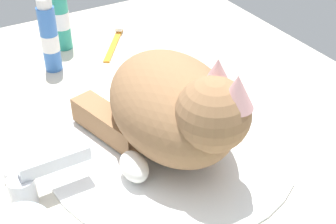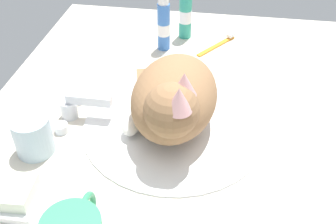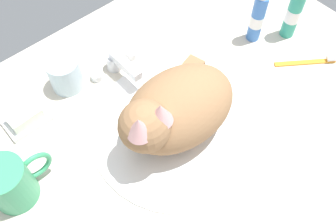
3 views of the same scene
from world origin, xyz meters
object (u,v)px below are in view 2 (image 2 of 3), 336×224
at_px(cat, 173,99).
at_px(soap_bar, 20,192).
at_px(toothbrush, 219,44).
at_px(faucet, 75,107).
at_px(toothpaste_bottle, 164,25).
at_px(rinse_cup, 33,136).
at_px(mouthwash_bottle, 185,12).

relative_size(cat, soap_bar, 4.16).
bearing_deg(toothbrush, cat, 169.17).
height_order(faucet, soap_bar, faucet).
relative_size(soap_bar, toothbrush, 0.54).
bearing_deg(toothpaste_bottle, faucet, 157.19).
bearing_deg(soap_bar, rinse_cup, 12.43).
bearing_deg(toothbrush, toothpaste_bottle, 104.79).
bearing_deg(cat, mouthwash_bottle, 3.65).
bearing_deg(rinse_cup, mouthwash_bottle, -24.01).
relative_size(faucet, soap_bar, 1.88).
distance_m(faucet, toothpaste_bottle, 0.34).
distance_m(faucet, soap_bar, 0.23).
distance_m(soap_bar, toothpaste_bottle, 0.57).
distance_m(toothpaste_bottle, mouthwash_bottle, 0.09).
bearing_deg(rinse_cup, cat, -68.95).
distance_m(soap_bar, toothbrush, 0.65).
xyz_separation_m(cat, rinse_cup, (-0.10, 0.25, -0.04)).
bearing_deg(cat, faucet, 85.97).
height_order(faucet, cat, cat).
relative_size(rinse_cup, toothbrush, 0.60).
bearing_deg(rinse_cup, soap_bar, -167.57).
bearing_deg(soap_bar, toothpaste_bottle, -15.23).
relative_size(cat, rinse_cup, 3.69).
height_order(soap_bar, toothbrush, soap_bar).
bearing_deg(toothpaste_bottle, cat, -167.51).
xyz_separation_m(rinse_cup, soap_bar, (-0.12, -0.03, -0.01)).
relative_size(cat, toothbrush, 2.23).
height_order(cat, soap_bar, cat).
bearing_deg(rinse_cup, toothbrush, -34.52).
xyz_separation_m(faucet, mouthwash_bottle, (0.39, -0.18, 0.05)).
height_order(cat, mouthwash_bottle, cat).
height_order(faucet, toothpaste_bottle, toothpaste_bottle).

